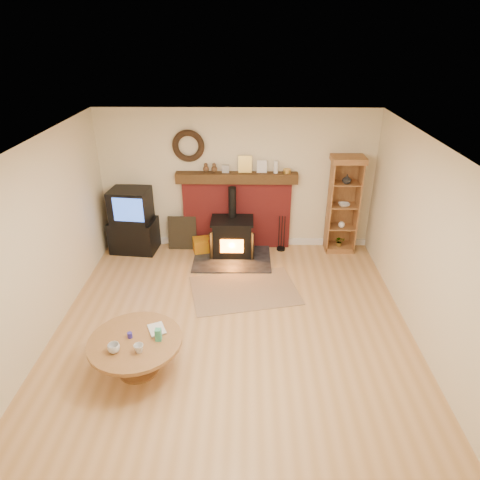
{
  "coord_description": "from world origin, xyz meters",
  "views": [
    {
      "loc": [
        0.18,
        -4.73,
        3.86
      ],
      "look_at": [
        0.09,
        1.0,
        0.96
      ],
      "focal_mm": 32.0,
      "sensor_mm": 36.0,
      "label": 1
    }
  ],
  "objects_px": {
    "tv_unit": "(133,222)",
    "coffee_table": "(136,346)",
    "curio_cabinet": "(343,205)",
    "wood_stove": "(232,239)"
  },
  "relations": [
    {
      "from": "curio_cabinet",
      "to": "coffee_table",
      "type": "distance_m",
      "value": 4.54
    },
    {
      "from": "wood_stove",
      "to": "coffee_table",
      "type": "distance_m",
      "value": 3.19
    },
    {
      "from": "curio_cabinet",
      "to": "coffee_table",
      "type": "bearing_deg",
      "value": -133.26
    },
    {
      "from": "tv_unit",
      "to": "curio_cabinet",
      "type": "height_order",
      "value": "curio_cabinet"
    },
    {
      "from": "wood_stove",
      "to": "curio_cabinet",
      "type": "xyz_separation_m",
      "value": [
        2.02,
        0.28,
        0.57
      ]
    },
    {
      "from": "wood_stove",
      "to": "tv_unit",
      "type": "xyz_separation_m",
      "value": [
        -1.86,
        0.2,
        0.24
      ]
    },
    {
      "from": "wood_stove",
      "to": "curio_cabinet",
      "type": "relative_size",
      "value": 0.77
    },
    {
      "from": "wood_stove",
      "to": "curio_cabinet",
      "type": "distance_m",
      "value": 2.12
    },
    {
      "from": "tv_unit",
      "to": "coffee_table",
      "type": "distance_m",
      "value": 3.3
    },
    {
      "from": "wood_stove",
      "to": "curio_cabinet",
      "type": "bearing_deg",
      "value": 7.9
    }
  ]
}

